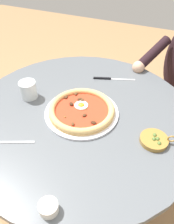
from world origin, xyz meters
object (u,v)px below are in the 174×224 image
at_px(dining_table, 81,133).
at_px(steak_knife, 108,79).
at_px(pizza_on_plate, 82,110).
at_px(olive_pan, 155,140).
at_px(water_glass, 28,91).
at_px(fork_utensil, 12,142).
at_px(ramekin_capers, 48,207).

height_order(dining_table, steak_knife, steak_knife).
xyz_separation_m(pizza_on_plate, olive_pan, (-0.05, -0.33, -0.01)).
relative_size(water_glass, steak_knife, 0.39).
height_order(pizza_on_plate, water_glass, water_glass).
distance_m(olive_pan, fork_utensil, 0.56).
distance_m(pizza_on_plate, fork_utensil, 0.32).
distance_m(dining_table, olive_pan, 0.37).
bearing_deg(fork_utensil, ramekin_capers, -124.23).
distance_m(ramekin_capers, fork_utensil, 0.32).
bearing_deg(steak_knife, fork_utensil, 159.56).
distance_m(dining_table, water_glass, 0.32).
relative_size(dining_table, ramekin_capers, 16.89).
bearing_deg(fork_utensil, olive_pan, -67.34).
bearing_deg(pizza_on_plate, steak_knife, -4.53).
height_order(dining_table, olive_pan, olive_pan).
distance_m(steak_knife, ramekin_capers, 0.75).
bearing_deg(ramekin_capers, dining_table, 11.11).
relative_size(water_glass, ramekin_capers, 1.38).
bearing_deg(olive_pan, pizza_on_plate, 81.70).
height_order(water_glass, olive_pan, water_glass).
xyz_separation_m(steak_knife, fork_utensil, (-0.56, 0.21, -0.00)).
distance_m(steak_knife, olive_pan, 0.46).
bearing_deg(ramekin_capers, steak_knife, 4.42).
height_order(water_glass, steak_knife, water_glass).
relative_size(pizza_on_plate, steak_knife, 1.54).
relative_size(steak_knife, fork_utensil, 1.29).
bearing_deg(water_glass, fork_utensil, -160.72).
relative_size(steak_knife, olive_pan, 1.60).
relative_size(dining_table, fork_utensil, 6.21).
bearing_deg(dining_table, water_glass, 87.22).
height_order(olive_pan, fork_utensil, olive_pan).
bearing_deg(steak_knife, pizza_on_plate, 175.47).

